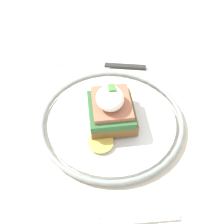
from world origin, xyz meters
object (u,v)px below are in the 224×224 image
at_px(plate, 112,121).
at_px(knife, 110,66).
at_px(sandwich, 111,110).
at_px(fork, 122,222).

height_order(plate, knife, plate).
bearing_deg(sandwich, fork, 177.82).
xyz_separation_m(sandwich, fork, (-0.19, 0.01, -0.04)).
height_order(plate, fork, plate).
distance_m(sandwich, fork, 0.19).
distance_m(plate, knife, 0.17).
xyz_separation_m(sandwich, knife, (0.17, -0.02, -0.04)).
relative_size(plate, sandwich, 2.24).
distance_m(fork, knife, 0.36).
relative_size(sandwich, knife, 0.60).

